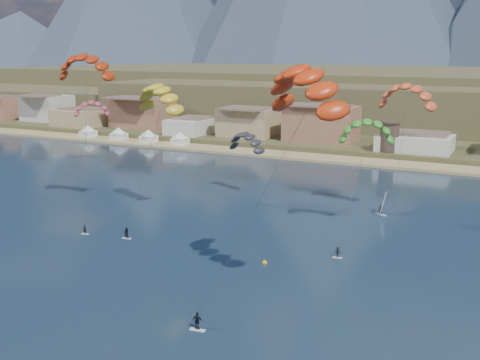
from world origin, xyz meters
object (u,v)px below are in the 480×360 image
at_px(kitesurfer_red, 85,63).
at_px(kitesurfer_green, 367,128).
at_px(buoy, 265,263).
at_px(watchtower, 389,136).
at_px(kitesurfer_yellow, 160,94).
at_px(kitesurfer_orange, 306,83).
at_px(windsurfer, 382,208).

height_order(kitesurfer_red, kitesurfer_green, kitesurfer_red).
distance_m(kitesurfer_green, buoy, 27.32).
relative_size(watchtower, kitesurfer_yellow, 0.33).
distance_m(kitesurfer_orange, buoy, 29.51).
distance_m(watchtower, kitesurfer_green, 71.10).
bearing_deg(kitesurfer_red, windsurfer, 26.00).
bearing_deg(windsurfer, kitesurfer_green, -91.20).
distance_m(kitesurfer_red, windsurfer, 58.79).
xyz_separation_m(kitesurfer_red, kitesurfer_orange, (47.92, -19.72, -1.33)).
bearing_deg(buoy, windsurfer, 74.39).
distance_m(watchtower, buoy, 88.93).
distance_m(kitesurfer_yellow, windsurfer, 44.87).
bearing_deg(kitesurfer_green, windsurfer, 88.80).
height_order(kitesurfer_orange, kitesurfer_green, kitesurfer_orange).
xyz_separation_m(watchtower, kitesurfer_green, (10.94, -69.38, 11.03)).
relative_size(kitesurfer_red, kitesurfer_orange, 1.02).
relative_size(kitesurfer_green, buoy, 29.11).
bearing_deg(kitesurfer_orange, windsurfer, 90.68).
bearing_deg(buoy, kitesurfer_red, 166.87).
xyz_separation_m(kitesurfer_yellow, kitesurfer_green, (35.34, 5.12, -4.52)).
xyz_separation_m(windsurfer, buoy, (-8.97, -32.10, -1.20)).
xyz_separation_m(kitesurfer_orange, buoy, (-9.47, 10.76, -25.80)).
xyz_separation_m(kitesurfer_red, buoy, (38.45, -8.97, -27.13)).
distance_m(kitesurfer_orange, windsurfer, 49.42).
bearing_deg(watchtower, kitesurfer_yellow, -108.13).
distance_m(kitesurfer_red, kitesurfer_yellow, 13.97).
bearing_deg(kitesurfer_yellow, watchtower, 71.87).
bearing_deg(buoy, kitesurfer_yellow, 151.98).
relative_size(kitesurfer_orange, kitesurfer_green, 1.41).
xyz_separation_m(kitesurfer_orange, windsurfer, (-0.51, 42.85, -24.60)).
relative_size(kitesurfer_orange, buoy, 40.98).
distance_m(watchtower, kitesurfer_red, 90.01).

